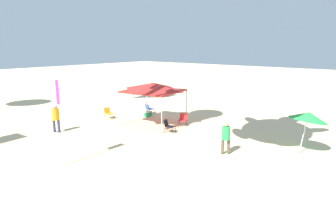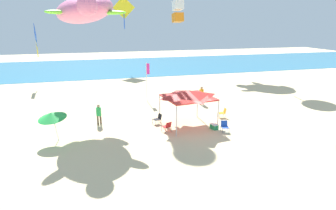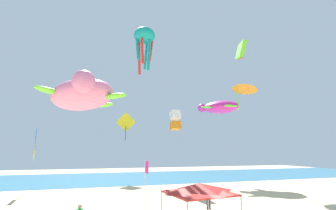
% 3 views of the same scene
% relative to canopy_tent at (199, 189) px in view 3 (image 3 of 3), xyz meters
% --- Properties ---
extents(ocean_strip, '(120.00, 23.21, 0.02)m').
position_rel_canopy_tent_xyz_m(ocean_strip, '(0.20, 32.54, -2.58)').
color(ocean_strip, teal).
rests_on(ocean_strip, ground).
extents(canopy_tent, '(4.00, 3.82, 2.92)m').
position_rel_canopy_tent_xyz_m(canopy_tent, '(0.00, 0.00, 0.00)').
color(canopy_tent, '#B7B7BC').
rests_on(canopy_tent, ground).
extents(banner_flag, '(0.36, 0.06, 4.04)m').
position_rel_canopy_tent_xyz_m(banner_flag, '(-1.73, 8.02, -0.17)').
color(banner_flag, silver).
rests_on(banner_flag, ground).
extents(person_far_stroller, '(0.44, 0.43, 1.81)m').
position_rel_canopy_tent_xyz_m(person_far_stroller, '(3.31, 5.55, -1.53)').
color(person_far_stroller, '#33384C').
rests_on(person_far_stroller, ground).
extents(kite_turtle_pink, '(6.24, 7.02, 2.80)m').
position_rel_canopy_tent_xyz_m(kite_turtle_pink, '(-7.29, 4.18, 6.32)').
color(kite_turtle_pink, pink).
extents(kite_diamond_blue, '(0.67, 2.85, 4.15)m').
position_rel_canopy_tent_xyz_m(kite_diamond_blue, '(-13.69, 19.30, 3.61)').
color(kite_diamond_blue, blue).
extents(kite_box_white, '(1.38, 1.53, 2.87)m').
position_rel_canopy_tent_xyz_m(kite_box_white, '(4.42, 17.70, 6.69)').
color(kite_box_white, white).
extents(kite_delta_orange, '(4.61, 4.57, 3.31)m').
position_rel_canopy_tent_xyz_m(kite_delta_orange, '(14.67, 15.12, 11.76)').
color(kite_delta_orange, orange).
extents(kite_octopus_teal, '(2.68, 2.68, 5.94)m').
position_rel_canopy_tent_xyz_m(kite_octopus_teal, '(-1.21, 12.99, 16.41)').
color(kite_octopus_teal, teal).
extents(kite_parafoil_lime, '(2.84, 5.09, 3.30)m').
position_rel_canopy_tent_xyz_m(kite_parafoil_lime, '(7.48, 5.45, 12.40)').
color(kite_parafoil_lime, '#66D82D').
extents(kite_turtle_magenta, '(7.81, 7.83, 2.63)m').
position_rel_canopy_tent_xyz_m(kite_turtle_magenta, '(13.78, 21.26, 9.81)').
color(kite_turtle_magenta, '#E02D9E').
extents(kite_diamond_yellow, '(3.54, 0.73, 5.10)m').
position_rel_canopy_tent_xyz_m(kite_diamond_yellow, '(-1.49, 28.52, 7.38)').
color(kite_diamond_yellow, yellow).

